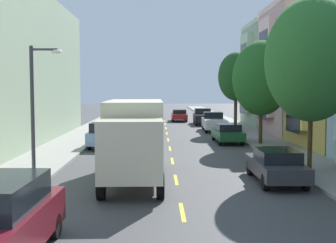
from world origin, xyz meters
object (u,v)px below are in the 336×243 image
Objects in this scene: street_lamp at (36,101)px; parked_sedan_champagne at (125,118)px; street_tree_second at (312,60)px; parked_sedan_forest at (228,133)px; parked_sedan_charcoal at (276,165)px; parked_pickup_black at (203,117)px; delivery_box_truck at (134,136)px; street_tree_third at (261,78)px; parked_pickup_teal at (118,124)px; parked_pickup_white at (214,122)px; moving_red_sedan at (179,115)px; street_tree_farthest at (236,77)px; parked_pickup_sky at (106,135)px.

street_lamp is 1.24× the size of parked_sedan_champagne.
parked_sedan_forest is at bearing 100.39° from street_tree_second.
parked_sedan_charcoal is 31.81m from parked_sedan_champagne.
street_lamp is 30.35m from parked_sedan_champagne.
delivery_box_truck is at bearing -101.39° from parked_pickup_black.
street_tree_third is 12.94m from parked_sedan_charcoal.
parked_pickup_teal is (-10.74, 18.15, -4.48)m from street_tree_second.
delivery_box_truck is 23.19m from parked_pickup_white.
parked_sedan_forest is at bearing -83.35° from moving_red_sedan.
street_tree_third is at bearing -37.31° from parked_pickup_teal.
street_lamp is at bearing -127.95° from parked_sedan_forest.
street_tree_farthest reaches higher than moving_red_sedan.
street_tree_farthest is 22.63m from parked_sedan_charcoal.
parked_pickup_teal is 16.00m from moving_red_sedan.
parked_sedan_forest is at bearing 146.00° from street_tree_third.
parked_pickup_teal is 1.18× the size of parked_sedan_charcoal.
parked_sedan_champagne is (-0.12, 18.96, -0.08)m from parked_pickup_sky.
parked_sedan_charcoal is at bearing -95.65° from street_tree_farthest.
parked_sedan_forest is (10.24, 13.13, -2.72)m from street_lamp.
parked_pickup_teal is 1.19× the size of moving_red_sedan.
moving_red_sedan is at bearing 96.65° from parked_sedan_forest.
parked_pickup_white is at bearing 89.34° from parked_sedan_charcoal.
street_lamp is 31.75m from parked_pickup_black.
parked_pickup_teal and parked_pickup_black have the same top height.
moving_red_sedan is at bearing 75.35° from parked_pickup_sky.
moving_red_sedan is at bearing 35.66° from parked_sedan_champagne.
moving_red_sedan is (6.25, 4.49, 0.00)m from parked_sedan_champagne.
parked_pickup_sky is at bearing -89.96° from parked_pickup_teal.
parked_pickup_white is (0.16, 9.14, 0.08)m from parked_sedan_forest.
street_tree_third reaches higher than parked_pickup_white.
moving_red_sedan is (-2.68, 12.41, -0.08)m from parked_pickup_white.
street_tree_farthest is at bearing 69.31° from delivery_box_truck.
street_lamp reaches higher than parked_pickup_white.
parked_pickup_white is 1.18× the size of parked_sedan_champagne.
parked_pickup_sky is at bearing 126.27° from parked_sedan_charcoal.
parked_sedan_forest is (-2.09, 1.41, -3.95)m from street_tree_third.
street_tree_second is at bearing -82.05° from moving_red_sedan.
parked_sedan_charcoal is (8.54, -11.64, -0.08)m from parked_pickup_sky.
parked_sedan_charcoal is (-0.26, -22.68, -0.08)m from parked_pickup_white.
street_tree_second reaches higher than street_tree_third.
parked_pickup_black is (-0.08, 16.84, 0.08)m from parked_sedan_forest.
parked_sedan_forest is 13.54m from parked_sedan_charcoal.
street_tree_third is 1.34× the size of parked_pickup_teal.
parked_pickup_sky is at bearing 81.93° from street_lamp.
parked_sedan_charcoal is 1.01× the size of moving_red_sedan.
delivery_box_truck is at bearing -124.92° from street_tree_third.
parked_sedan_forest is at bearing -103.69° from street_tree_farthest.
street_tree_farthest is 9.55m from parked_pickup_black.
parked_sedan_forest is at bearing 12.38° from parked_pickup_sky.
parked_pickup_white is at bearing 95.36° from street_tree_second.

